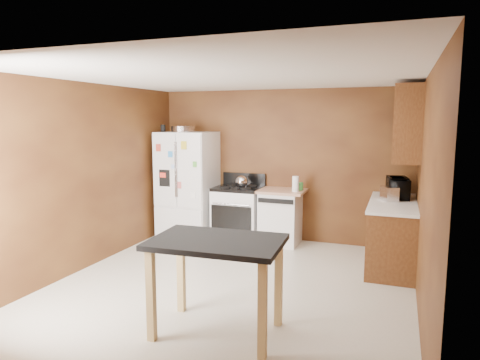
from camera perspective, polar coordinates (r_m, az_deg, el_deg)
The scene contains 18 objects.
floor at distance 5.37m, azimuth -1.12°, elevation -13.90°, with size 4.50×4.50×0.00m, color beige.
ceiling at distance 5.00m, azimuth -1.20°, elevation 13.71°, with size 4.50×4.50×0.00m, color white.
wall_back at distance 7.16m, azimuth 5.50°, elevation 1.95°, with size 4.20×4.20×0.00m, color brown.
wall_front at distance 3.10m, azimuth -16.78°, elevation -6.43°, with size 4.20×4.20×0.00m, color brown.
wall_left at distance 6.12m, azimuth -19.74°, elevation 0.48°, with size 4.50×4.50×0.00m, color brown.
wall_right at distance 4.70m, azimuth 23.41°, elevation -1.89°, with size 4.50×4.50×0.00m, color brown.
roasting_pan at distance 7.35m, azimuth -7.61°, elevation 6.76°, with size 0.40×0.40×0.10m, color silver.
pen_cup at distance 7.42m, azimuth -10.22°, elevation 6.80°, with size 0.08×0.08×0.12m, color black.
kettle at distance 7.00m, azimuth 0.21°, elevation -0.22°, with size 0.20×0.20×0.20m, color silver.
paper_towel at distance 6.72m, azimuth 7.41°, elevation -0.53°, with size 0.10×0.10×0.24m, color white.
green_canister at distance 6.89m, azimuth 7.96°, elevation -0.83°, with size 0.11×0.11×0.12m, color green.
toaster at distance 6.23m, azimuth 19.29°, elevation -1.71°, with size 0.17×0.27×0.20m, color silver.
microwave at distance 6.46m, azimuth 20.28°, elevation -1.11°, with size 0.49×0.33×0.27m, color black.
refrigerator at distance 7.41m, azimuth -6.99°, elevation -0.60°, with size 0.90×0.80×1.80m.
gas_range at distance 7.17m, azimuth -0.22°, elevation -4.38°, with size 0.76×0.68×1.10m.
dishwasher at distance 6.98m, azimuth 5.41°, elevation -4.84°, with size 0.78×0.63×0.89m.
right_cabinets at distance 6.21m, azimuth 20.17°, elevation -2.65°, with size 0.63×1.58×2.45m.
island at distance 4.03m, azimuth -3.10°, elevation -9.84°, with size 1.26×0.88×0.91m.
Camera 1 is at (1.84, -4.63, 2.01)m, focal length 32.00 mm.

